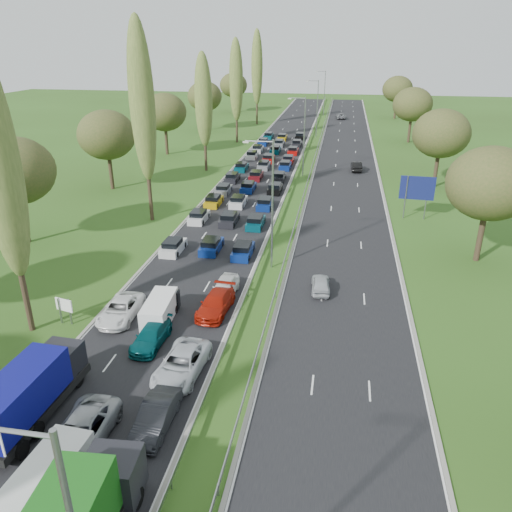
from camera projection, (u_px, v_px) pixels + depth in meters
The scene contains 24 objects.
ground at pixel (304, 173), 80.74m from camera, with size 260.00×260.00×0.00m, color #2C4A17.
near_carriageway at pixel (265, 168), 84.04m from camera, with size 10.50×215.00×0.04m, color black.
far_carriageway at pixel (346, 171), 81.95m from camera, with size 10.50×215.00×0.04m, color black.
central_reservation at pixel (305, 166), 82.78m from camera, with size 2.36×215.00×0.32m.
lamp_columns at pixel (304, 138), 76.54m from camera, with size 0.18×140.18×12.00m.
poplar_row at pixel (182, 99), 67.59m from camera, with size 2.80×127.80×22.44m.
woodland_left at pixel (95, 139), 66.08m from camera, with size 8.00×166.00×11.10m.
woodland_right at pixel (452, 145), 62.60m from camera, with size 8.00×153.00×11.10m.
traffic_queue_fill at pixel (260, 172), 79.46m from camera, with size 9.01×69.14×0.80m.
near_car_2 at pixel (121, 310), 38.35m from camera, with size 2.41×5.24×1.46m, color white.
near_car_6 at pixel (81, 433), 26.25m from camera, with size 2.61×5.66×1.57m, color gray.
near_car_7 at pixel (151, 336), 35.04m from camera, with size 1.86×4.57×1.33m, color #044348.
near_car_9 at pixel (156, 416), 27.46m from camera, with size 1.61×4.61×1.52m, color black.
near_car_10 at pixel (181, 364), 31.84m from camera, with size 2.57×5.57×1.55m, color silver.
near_car_11 at pixel (216, 303), 39.21m from camera, with size 2.12×5.21×1.51m, color #A11909.
near_car_12 at pixel (225, 287), 41.70m from camera, with size 1.82×4.53×1.54m, color white.
far_car_0 at pixel (321, 284), 42.57m from camera, with size 1.55×3.85×1.31m, color #ABB1B5.
far_car_1 at pixel (356, 166), 81.73m from camera, with size 1.59×4.55×1.50m, color black.
far_car_2 at pixel (341, 116), 135.63m from camera, with size 2.42×5.25×1.46m, color slate.
blue_lorry at pixel (32, 391), 27.78m from camera, with size 2.29×8.25×3.48m.
white_van_front at pixel (49, 481), 23.03m from camera, with size 2.10×5.34×2.15m.
white_van_rear at pixel (160, 309), 37.98m from camera, with size 1.82×4.64×1.87m.
info_sign at pixel (64, 308), 37.36m from camera, with size 1.48×0.46×2.10m.
direction_sign at pixel (417, 190), 58.68m from camera, with size 4.00×0.36×5.20m.
Camera 1 is at (10.31, 0.42, 19.81)m, focal length 35.00 mm.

